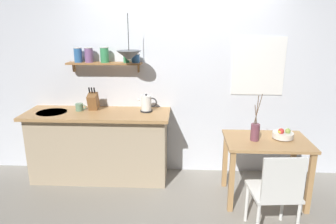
# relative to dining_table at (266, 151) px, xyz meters

# --- Properties ---
(ground_plane) EXTENTS (14.00, 14.00, 0.00)m
(ground_plane) POSITION_rel_dining_table_xyz_m (-1.04, 0.10, -0.61)
(ground_plane) COLOR gray
(back_wall) EXTENTS (6.80, 0.11, 2.70)m
(back_wall) POSITION_rel_dining_table_xyz_m (-0.83, 0.75, 0.74)
(back_wall) COLOR silver
(back_wall) RESTS_ON ground_plane
(kitchen_counter) EXTENTS (1.83, 0.63, 0.92)m
(kitchen_counter) POSITION_rel_dining_table_xyz_m (-2.04, 0.42, -0.14)
(kitchen_counter) COLOR tan
(kitchen_counter) RESTS_ON ground_plane
(wall_shelf) EXTENTS (0.95, 0.20, 0.32)m
(wall_shelf) POSITION_rel_dining_table_xyz_m (-1.98, 0.59, 0.96)
(wall_shelf) COLOR #9E6B3D
(dining_table) EXTENTS (0.93, 0.65, 0.74)m
(dining_table) POSITION_rel_dining_table_xyz_m (0.00, 0.00, 0.00)
(dining_table) COLOR tan
(dining_table) RESTS_ON ground_plane
(dining_chair_near) EXTENTS (0.47, 0.46, 0.89)m
(dining_chair_near) POSITION_rel_dining_table_xyz_m (-0.07, -0.69, -0.11)
(dining_chair_near) COLOR white
(dining_chair_near) RESTS_ON ground_plane
(fruit_bowl) EXTENTS (0.23, 0.23, 0.13)m
(fruit_bowl) POSITION_rel_dining_table_xyz_m (0.18, 0.04, 0.19)
(fruit_bowl) COLOR silver
(fruit_bowl) RESTS_ON dining_table
(twig_vase) EXTENTS (0.10, 0.10, 0.53)m
(twig_vase) POSITION_rel_dining_table_xyz_m (-0.15, -0.02, 0.24)
(twig_vase) COLOR brown
(twig_vase) RESTS_ON dining_table
(electric_kettle) EXTENTS (0.24, 0.15, 0.23)m
(electric_kettle) POSITION_rel_dining_table_xyz_m (-1.41, 0.46, 0.41)
(electric_kettle) COLOR black
(electric_kettle) RESTS_ON kitchen_counter
(knife_block) EXTENTS (0.12, 0.20, 0.30)m
(knife_block) POSITION_rel_dining_table_xyz_m (-2.11, 0.51, 0.43)
(knife_block) COLOR brown
(knife_block) RESTS_ON kitchen_counter
(coffee_mug_by_sink) EXTENTS (0.14, 0.10, 0.09)m
(coffee_mug_by_sink) POSITION_rel_dining_table_xyz_m (-2.28, 0.46, 0.36)
(coffee_mug_by_sink) COLOR slate
(coffee_mug_by_sink) RESTS_ON kitchen_counter
(pendant_lamp) EXTENTS (0.30, 0.30, 0.54)m
(pendant_lamp) POSITION_rel_dining_table_xyz_m (-1.60, 0.37, 1.03)
(pendant_lamp) COLOR black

